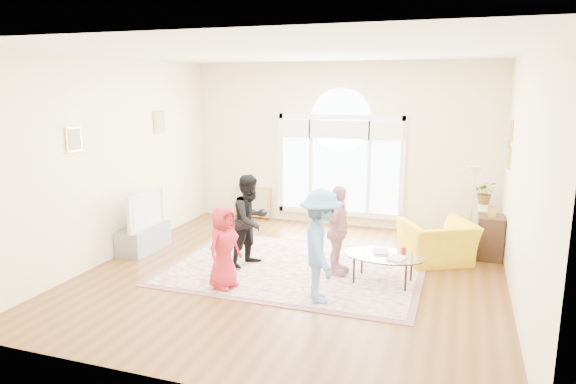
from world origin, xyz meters
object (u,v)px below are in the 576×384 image
(area_rug, at_px, (295,268))
(armchair, at_px, (437,242))
(tv_console, at_px, (144,238))
(television, at_px, (142,209))
(coffee_table, at_px, (383,256))

(area_rug, distance_m, armchair, 2.27)
(tv_console, height_order, armchair, armchair)
(tv_console, bearing_deg, television, -0.00)
(television, relative_size, armchair, 1.04)
(coffee_table, relative_size, armchair, 1.16)
(tv_console, xyz_separation_m, coffee_table, (4.06, -0.17, 0.19))
(television, xyz_separation_m, coffee_table, (4.06, -0.17, -0.33))
(coffee_table, bearing_deg, armchair, 63.84)
(area_rug, relative_size, tv_console, 3.60)
(area_rug, bearing_deg, armchair, 25.64)
(area_rug, distance_m, television, 2.80)
(coffee_table, bearing_deg, tv_console, -177.59)
(tv_console, relative_size, television, 0.93)
(coffee_table, height_order, armchair, armchair)
(television, xyz_separation_m, armchair, (4.73, 0.95, -0.39))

